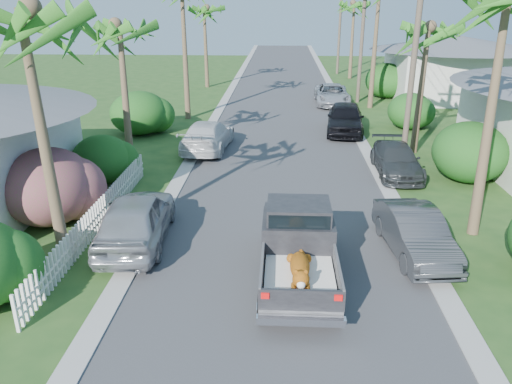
# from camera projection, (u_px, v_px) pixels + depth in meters

# --- Properties ---
(ground) EXTENTS (120.00, 120.00, 0.00)m
(ground) POSITION_uv_depth(u_px,v_px,m) (279.00, 340.00, 11.23)
(ground) COLOR #24491B
(ground) RESTS_ON ground
(road) EXTENTS (8.00, 100.00, 0.02)m
(road) POSITION_uv_depth(u_px,v_px,m) (282.00, 110.00, 34.50)
(road) COLOR #38383A
(road) RESTS_ON ground
(curb_left) EXTENTS (0.60, 100.00, 0.06)m
(curb_left) POSITION_uv_depth(u_px,v_px,m) (220.00, 109.00, 34.70)
(curb_left) COLOR #A5A39E
(curb_left) RESTS_ON ground
(curb_right) EXTENTS (0.60, 100.00, 0.06)m
(curb_right) POSITION_uv_depth(u_px,v_px,m) (344.00, 110.00, 34.29)
(curb_right) COLOR #A5A39E
(curb_right) RESTS_ON ground
(pickup_truck) EXTENTS (1.98, 5.12, 2.06)m
(pickup_truck) POSITION_uv_depth(u_px,v_px,m) (298.00, 242.00, 13.53)
(pickup_truck) COLOR black
(pickup_truck) RESTS_ON ground
(parked_car_rn) EXTENTS (1.88, 4.27, 1.36)m
(parked_car_rn) POSITION_uv_depth(u_px,v_px,m) (415.00, 233.00, 14.79)
(parked_car_rn) COLOR #333538
(parked_car_rn) RESTS_ON ground
(parked_car_rm) EXTENTS (1.79, 4.38, 1.27)m
(parked_car_rm) POSITION_uv_depth(u_px,v_px,m) (396.00, 160.00, 21.63)
(parked_car_rm) COLOR #2F3334
(parked_car_rm) RESTS_ON ground
(parked_car_rf) EXTENTS (2.52, 5.13, 1.68)m
(parked_car_rf) POSITION_uv_depth(u_px,v_px,m) (345.00, 118.00, 28.24)
(parked_car_rf) COLOR black
(parked_car_rf) RESTS_ON ground
(parked_car_rd) EXTENTS (2.40, 5.14, 1.42)m
(parked_car_rd) POSITION_uv_depth(u_px,v_px,m) (332.00, 95.00, 35.88)
(parked_car_rd) COLOR #B5B7BD
(parked_car_rd) RESTS_ON ground
(parked_car_ln) EXTENTS (2.24, 4.91, 1.63)m
(parked_car_ln) POSITION_uv_depth(u_px,v_px,m) (136.00, 219.00, 15.45)
(parked_car_ln) COLOR #A6A8AD
(parked_car_ln) RESTS_ON ground
(parked_car_lf) EXTENTS (2.44, 5.22, 1.48)m
(parked_car_lf) POSITION_uv_depth(u_px,v_px,m) (208.00, 136.00, 25.07)
(parked_car_lf) COLOR silver
(parked_car_lf) RESTS_ON ground
(palm_l_a) EXTENTS (4.40, 4.40, 8.20)m
(palm_l_a) POSITION_uv_depth(u_px,v_px,m) (23.00, 10.00, 11.81)
(palm_l_a) COLOR brown
(palm_l_a) RESTS_ON ground
(palm_l_b) EXTENTS (4.40, 4.40, 7.40)m
(palm_l_b) POSITION_uv_depth(u_px,v_px,m) (118.00, 26.00, 20.50)
(palm_l_b) COLOR brown
(palm_l_b) RESTS_ON ground
(palm_l_d) EXTENTS (4.40, 4.40, 7.70)m
(palm_l_d) POSITION_uv_depth(u_px,v_px,m) (204.00, 8.00, 40.85)
(palm_l_d) COLOR brown
(palm_l_d) RESTS_ON ground
(palm_r_b) EXTENTS (4.40, 4.40, 7.20)m
(palm_r_b) POSITION_uv_depth(u_px,v_px,m) (428.00, 28.00, 22.72)
(palm_r_b) COLOR brown
(palm_r_b) RESTS_ON ground
(palm_r_d) EXTENTS (4.40, 4.40, 8.00)m
(palm_r_d) POSITION_uv_depth(u_px,v_px,m) (355.00, 4.00, 45.71)
(palm_r_d) COLOR brown
(palm_r_d) RESTS_ON ground
(shrub_l_b) EXTENTS (3.00, 3.30, 2.60)m
(shrub_l_b) POSITION_uv_depth(u_px,v_px,m) (48.00, 187.00, 16.72)
(shrub_l_b) COLOR #BC1A67
(shrub_l_b) RESTS_ON ground
(shrub_l_c) EXTENTS (2.40, 2.64, 2.00)m
(shrub_l_c) POSITION_uv_depth(u_px,v_px,m) (102.00, 159.00, 20.53)
(shrub_l_c) COLOR #124117
(shrub_l_c) RESTS_ON ground
(shrub_l_d) EXTENTS (3.20, 3.52, 2.40)m
(shrub_l_d) POSITION_uv_depth(u_px,v_px,m) (139.00, 113.00, 27.93)
(shrub_l_d) COLOR #124117
(shrub_l_d) RESTS_ON ground
(shrub_r_b) EXTENTS (3.00, 3.30, 2.50)m
(shrub_r_b) POSITION_uv_depth(u_px,v_px,m) (470.00, 152.00, 20.65)
(shrub_r_b) COLOR #124117
(shrub_r_b) RESTS_ON ground
(shrub_r_c) EXTENTS (2.60, 2.86, 2.10)m
(shrub_r_c) POSITION_uv_depth(u_px,v_px,m) (410.00, 111.00, 29.11)
(shrub_r_c) COLOR #124117
(shrub_r_c) RESTS_ON ground
(shrub_r_d) EXTENTS (3.20, 3.52, 2.60)m
(shrub_r_d) POSITION_uv_depth(u_px,v_px,m) (386.00, 80.00, 38.30)
(shrub_r_d) COLOR #124117
(shrub_r_d) RESTS_ON ground
(picket_fence) EXTENTS (0.10, 11.00, 1.00)m
(picket_fence) POSITION_uv_depth(u_px,v_px,m) (99.00, 216.00, 16.46)
(picket_fence) COLOR white
(picket_fence) RESTS_ON ground
(house_right_far) EXTENTS (9.00, 8.00, 4.60)m
(house_right_far) POSITION_uv_depth(u_px,v_px,m) (454.00, 70.00, 37.77)
(house_right_far) COLOR silver
(house_right_far) RESTS_ON ground
(utility_pole_b) EXTENTS (1.60, 0.26, 9.00)m
(utility_pole_b) POSITION_uv_depth(u_px,v_px,m) (413.00, 63.00, 21.40)
(utility_pole_b) COLOR brown
(utility_pole_b) RESTS_ON ground
(utility_pole_c) EXTENTS (1.60, 0.26, 9.00)m
(utility_pole_c) POSITION_uv_depth(u_px,v_px,m) (362.00, 37.00, 35.36)
(utility_pole_c) COLOR brown
(utility_pole_c) RESTS_ON ground
(utility_pole_d) EXTENTS (1.60, 0.26, 9.00)m
(utility_pole_d) POSITION_uv_depth(u_px,v_px,m) (340.00, 26.00, 49.32)
(utility_pole_d) COLOR brown
(utility_pole_d) RESTS_ON ground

